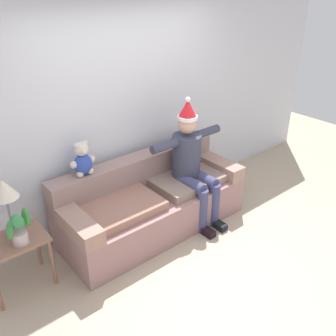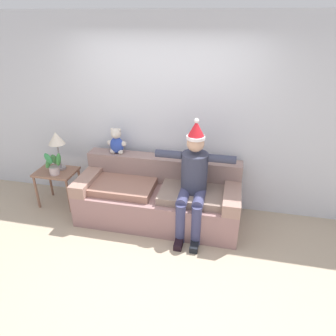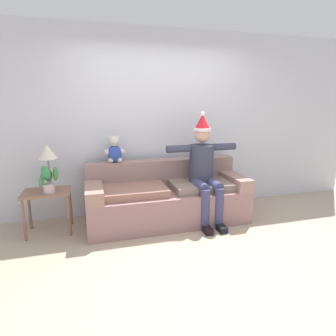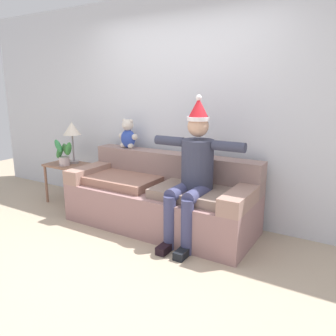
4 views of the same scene
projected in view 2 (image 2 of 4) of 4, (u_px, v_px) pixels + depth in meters
name	position (u px, v px, depth m)	size (l,w,h in m)	color
ground_plane	(138.00, 268.00, 3.54)	(10.00, 10.00, 0.00)	tan
back_wall	(167.00, 117.00, 4.28)	(7.00, 0.10, 2.70)	silver
couch	(159.00, 197.00, 4.28)	(2.22, 0.87, 0.83)	gray
person_seated	(193.00, 178.00, 3.84)	(1.02, 0.77, 1.54)	#36394D
teddy_bear	(117.00, 142.00, 4.34)	(0.29, 0.17, 0.38)	#2E47A7
side_table	(57.00, 176.00, 4.55)	(0.58, 0.43, 0.56)	#8A604C
table_lamp	(56.00, 140.00, 4.36)	(0.24, 0.24, 0.58)	gray
potted_plant	(53.00, 164.00, 4.33)	(0.26, 0.24, 0.39)	#BEAAAC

